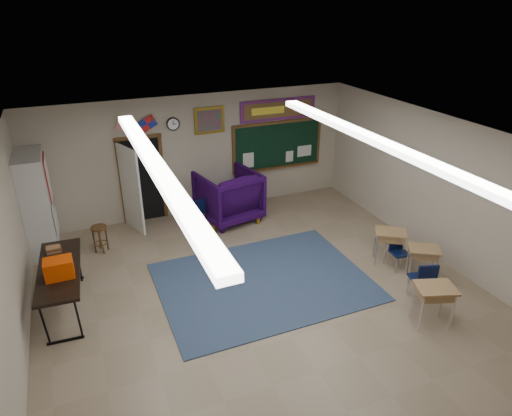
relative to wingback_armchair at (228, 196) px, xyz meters
name	(u,v)px	position (x,y,z in m)	size (l,w,h in m)	color
floor	(271,308)	(-0.52, -3.70, -0.63)	(9.00, 9.00, 0.00)	#84725B
back_wall	(197,155)	(-0.52, 0.80, 0.87)	(8.00, 0.04, 3.00)	#AA9D8A
left_wall	(5,289)	(-4.52, -3.70, 0.87)	(0.04, 9.00, 3.00)	#AA9D8A
right_wall	(457,197)	(3.48, -3.70, 0.87)	(0.04, 9.00, 3.00)	#AA9D8A
ceiling	(274,148)	(-0.52, -3.70, 2.37)	(8.00, 9.00, 0.04)	silver
area_rug	(264,282)	(-0.32, -2.90, -0.62)	(4.00, 3.00, 0.02)	#2F405A
fluorescent_strips	(274,152)	(-0.52, -3.70, 2.31)	(3.86, 6.00, 0.10)	white
doorway	(139,182)	(-2.02, 0.65, 0.43)	(1.10, 0.89, 2.16)	black
chalkboard	(278,146)	(1.68, 0.76, 0.84)	(2.55, 0.14, 1.30)	#543518
bulletin_board	(278,109)	(1.68, 0.76, 1.82)	(2.10, 0.05, 0.55)	#B4110F
framed_art_print	(209,120)	(-0.17, 0.76, 1.72)	(0.75, 0.05, 0.65)	olive
wall_clock	(173,124)	(-1.07, 0.76, 1.72)	(0.32, 0.05, 0.32)	black
wall_flags	(136,122)	(-1.92, 0.74, 1.85)	(1.16, 0.06, 0.70)	red
storage_cabinet	(38,204)	(-4.23, 0.15, 0.47)	(0.59, 1.25, 2.20)	beige
wingback_armchair	(228,196)	(0.00, 0.00, 0.00)	(1.34, 1.38, 1.25)	#1E0534
student_chair_reading	(196,213)	(-0.88, -0.13, -0.23)	(0.39, 0.39, 0.78)	black
student_chair_desk_a	(421,280)	(2.11, -4.51, -0.21)	(0.41, 0.41, 0.83)	black
student_chair_desk_b	(399,254)	(2.42, -3.52, -0.28)	(0.35, 0.35, 0.70)	black
student_desk_front_left	(389,245)	(2.37, -3.24, -0.21)	(0.77, 0.72, 0.74)	olive
student_desk_front_right	(387,243)	(2.46, -3.08, -0.28)	(0.57, 0.46, 0.63)	olive
student_desk_back_left	(433,303)	(1.79, -5.15, -0.20)	(0.76, 0.66, 0.76)	olive
student_desk_back_right	(422,262)	(2.57, -4.00, -0.23)	(0.73, 0.69, 0.71)	olive
folding_table	(63,287)	(-3.91, -2.30, -0.16)	(0.81, 2.10, 1.17)	black
wooden_stool	(100,239)	(-3.12, -0.44, -0.31)	(0.34, 0.34, 0.60)	#533819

